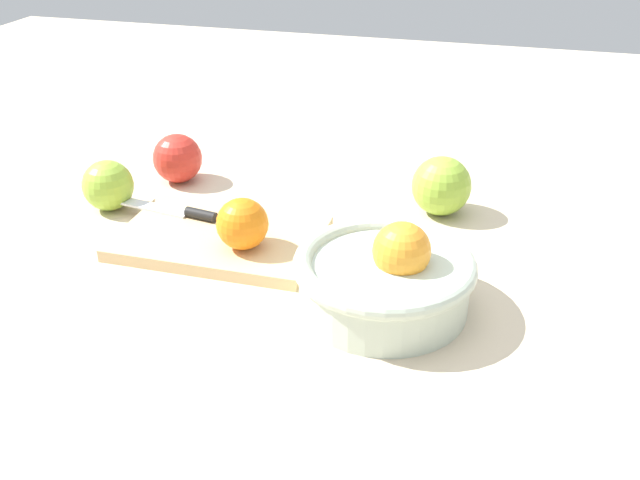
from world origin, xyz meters
TOP-DOWN VIEW (x-y plane):
  - ground_plane at (0.00, 0.00)m, footprint 2.40×2.40m
  - bowl at (-0.17, 0.09)m, footprint 0.20×0.20m
  - cutting_board at (0.06, 0.00)m, footprint 0.26×0.17m
  - orange_on_board at (0.02, 0.03)m, footprint 0.06×0.06m
  - knife at (0.14, -0.03)m, footprint 0.16×0.04m
  - apple_front_right at (0.26, -0.06)m, footprint 0.07×0.07m
  - apple_front_right_2 at (0.20, -0.17)m, footprint 0.08×0.08m
  - apple_front_left at (-0.20, -0.17)m, footprint 0.08×0.08m

SIDE VIEW (x-z plane):
  - ground_plane at x=0.00m, z-range 0.00..0.00m
  - cutting_board at x=0.06m, z-range 0.00..0.02m
  - knife at x=0.14m, z-range 0.01..0.03m
  - apple_front_right at x=0.26m, z-range 0.00..0.07m
  - apple_front_right_2 at x=0.20m, z-range 0.00..0.08m
  - bowl at x=-0.17m, z-range -0.01..0.09m
  - apple_front_left at x=-0.20m, z-range 0.00..0.08m
  - orange_on_board at x=0.02m, z-range 0.02..0.08m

